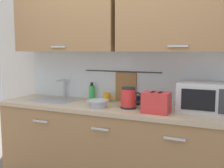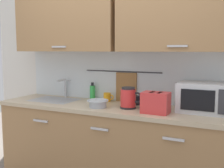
{
  "view_description": "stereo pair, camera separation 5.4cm",
  "coord_description": "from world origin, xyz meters",
  "px_view_note": "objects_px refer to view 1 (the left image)",
  "views": [
    {
      "loc": [
        1.15,
        -2.25,
        1.47
      ],
      "look_at": [
        -0.04,
        0.33,
        1.12
      ],
      "focal_mm": 44.89,
      "sensor_mm": 36.0,
      "label": 1
    },
    {
      "loc": [
        1.2,
        -2.22,
        1.47
      ],
      "look_at": [
        -0.04,
        0.33,
        1.12
      ],
      "focal_mm": 44.89,
      "sensor_mm": 36.0,
      "label": 2
    }
  ],
  "objects_px": {
    "dish_soap_bottle": "(92,92)",
    "toaster": "(156,102)",
    "electric_kettle": "(129,98)",
    "mixing_bowl": "(98,103)",
    "microwave": "(204,97)",
    "mug_by_kettle": "(137,100)",
    "mug_near_sink": "(107,97)"
  },
  "relations": [
    {
      "from": "mixing_bowl",
      "to": "mug_by_kettle",
      "type": "xyz_separation_m",
      "value": [
        0.31,
        0.29,
        0.0
      ]
    },
    {
      "from": "toaster",
      "to": "mug_by_kettle",
      "type": "relative_size",
      "value": 2.13
    },
    {
      "from": "microwave",
      "to": "mixing_bowl",
      "type": "relative_size",
      "value": 2.15
    },
    {
      "from": "microwave",
      "to": "toaster",
      "type": "relative_size",
      "value": 1.8
    },
    {
      "from": "mug_near_sink",
      "to": "mug_by_kettle",
      "type": "xyz_separation_m",
      "value": [
        0.37,
        -0.04,
        0.0
      ]
    },
    {
      "from": "microwave",
      "to": "mug_near_sink",
      "type": "relative_size",
      "value": 3.83
    },
    {
      "from": "dish_soap_bottle",
      "to": "mixing_bowl",
      "type": "height_order",
      "value": "dish_soap_bottle"
    },
    {
      "from": "dish_soap_bottle",
      "to": "mixing_bowl",
      "type": "bearing_deg",
      "value": -53.73
    },
    {
      "from": "electric_kettle",
      "to": "mug_by_kettle",
      "type": "distance_m",
      "value": 0.21
    },
    {
      "from": "microwave",
      "to": "electric_kettle",
      "type": "bearing_deg",
      "value": -167.83
    },
    {
      "from": "toaster",
      "to": "mug_by_kettle",
      "type": "bearing_deg",
      "value": 134.3
    },
    {
      "from": "microwave",
      "to": "toaster",
      "type": "bearing_deg",
      "value": -148.67
    },
    {
      "from": "mug_near_sink",
      "to": "mixing_bowl",
      "type": "relative_size",
      "value": 0.56
    },
    {
      "from": "electric_kettle",
      "to": "mixing_bowl",
      "type": "height_order",
      "value": "electric_kettle"
    },
    {
      "from": "dish_soap_bottle",
      "to": "toaster",
      "type": "height_order",
      "value": "dish_soap_bottle"
    },
    {
      "from": "mug_by_kettle",
      "to": "toaster",
      "type": "bearing_deg",
      "value": -45.7
    },
    {
      "from": "dish_soap_bottle",
      "to": "mixing_bowl",
      "type": "relative_size",
      "value": 0.92
    },
    {
      "from": "dish_soap_bottle",
      "to": "toaster",
      "type": "xyz_separation_m",
      "value": [
        0.86,
        -0.36,
        0.01
      ]
    },
    {
      "from": "toaster",
      "to": "dish_soap_bottle",
      "type": "bearing_deg",
      "value": 157.17
    },
    {
      "from": "toaster",
      "to": "mixing_bowl",
      "type": "bearing_deg",
      "value": -179.42
    },
    {
      "from": "microwave",
      "to": "mug_near_sink",
      "type": "distance_m",
      "value": 1.05
    },
    {
      "from": "electric_kettle",
      "to": "dish_soap_bottle",
      "type": "height_order",
      "value": "electric_kettle"
    },
    {
      "from": "mixing_bowl",
      "to": "mug_by_kettle",
      "type": "height_order",
      "value": "mug_by_kettle"
    },
    {
      "from": "microwave",
      "to": "toaster",
      "type": "xyz_separation_m",
      "value": [
        -0.39,
        -0.24,
        -0.04
      ]
    },
    {
      "from": "dish_soap_bottle",
      "to": "mug_near_sink",
      "type": "xyz_separation_m",
      "value": [
        0.21,
        -0.03,
        -0.04
      ]
    },
    {
      "from": "mixing_bowl",
      "to": "mug_near_sink",
      "type": "bearing_deg",
      "value": 100.59
    },
    {
      "from": "electric_kettle",
      "to": "dish_soap_bottle",
      "type": "distance_m",
      "value": 0.62
    },
    {
      "from": "microwave",
      "to": "electric_kettle",
      "type": "distance_m",
      "value": 0.7
    },
    {
      "from": "dish_soap_bottle",
      "to": "electric_kettle",
      "type": "bearing_deg",
      "value": -26.03
    },
    {
      "from": "electric_kettle",
      "to": "mug_near_sink",
      "type": "xyz_separation_m",
      "value": [
        -0.35,
        0.24,
        -0.05
      ]
    },
    {
      "from": "mixing_bowl",
      "to": "toaster",
      "type": "bearing_deg",
      "value": 0.58
    },
    {
      "from": "electric_kettle",
      "to": "dish_soap_bottle",
      "type": "xyz_separation_m",
      "value": [
        -0.56,
        0.27,
        -0.01
      ]
    }
  ]
}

